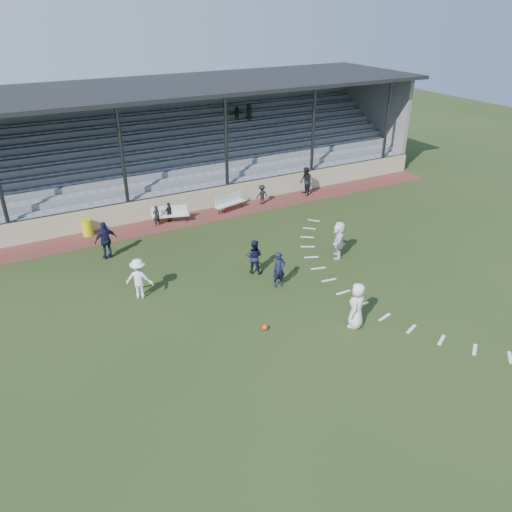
{
  "coord_description": "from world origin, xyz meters",
  "views": [
    {
      "loc": [
        -8.97,
        -14.12,
        11.02
      ],
      "look_at": [
        0.0,
        2.5,
        1.3
      ],
      "focal_mm": 35.0,
      "sensor_mm": 36.0,
      "label": 1
    }
  ],
  "objects_px": {
    "bench_left": "(170,213)",
    "player_white_lead": "(357,305)",
    "bench_right": "(229,201)",
    "official": "(306,182)",
    "football": "(265,327)",
    "trash_bin": "(87,227)",
    "player_navy_lead": "(279,270)"
  },
  "relations": [
    {
      "from": "bench_left",
      "to": "player_white_lead",
      "type": "height_order",
      "value": "player_white_lead"
    },
    {
      "from": "bench_left",
      "to": "bench_right",
      "type": "relative_size",
      "value": 1.0
    },
    {
      "from": "player_white_lead",
      "to": "official",
      "type": "distance_m",
      "value": 14.21
    },
    {
      "from": "bench_right",
      "to": "football",
      "type": "distance_m",
      "value": 12.05
    },
    {
      "from": "trash_bin",
      "to": "player_white_lead",
      "type": "xyz_separation_m",
      "value": [
        7.16,
        -13.14,
        0.45
      ]
    },
    {
      "from": "bench_left",
      "to": "player_navy_lead",
      "type": "xyz_separation_m",
      "value": [
        1.75,
        -8.82,
        0.22
      ]
    },
    {
      "from": "player_white_lead",
      "to": "official",
      "type": "height_order",
      "value": "player_white_lead"
    },
    {
      "from": "trash_bin",
      "to": "official",
      "type": "bearing_deg",
      "value": -1.51
    },
    {
      "from": "player_navy_lead",
      "to": "trash_bin",
      "type": "bearing_deg",
      "value": 127.39
    },
    {
      "from": "trash_bin",
      "to": "player_navy_lead",
      "type": "bearing_deg",
      "value": -56.45
    },
    {
      "from": "bench_left",
      "to": "trash_bin",
      "type": "bearing_deg",
      "value": -168.9
    },
    {
      "from": "trash_bin",
      "to": "player_white_lead",
      "type": "relative_size",
      "value": 0.49
    },
    {
      "from": "bench_right",
      "to": "trash_bin",
      "type": "relative_size",
      "value": 2.28
    },
    {
      "from": "player_white_lead",
      "to": "player_navy_lead",
      "type": "bearing_deg",
      "value": -114.97
    },
    {
      "from": "football",
      "to": "player_white_lead",
      "type": "relative_size",
      "value": 0.12
    },
    {
      "from": "bench_right",
      "to": "player_navy_lead",
      "type": "relative_size",
      "value": 1.27
    },
    {
      "from": "player_navy_lead",
      "to": "bench_right",
      "type": "bearing_deg",
      "value": 81.73
    },
    {
      "from": "bench_right",
      "to": "player_white_lead",
      "type": "distance_m",
      "value": 12.79
    },
    {
      "from": "official",
      "to": "player_navy_lead",
      "type": "bearing_deg",
      "value": -30.45
    },
    {
      "from": "bench_left",
      "to": "football",
      "type": "xyz_separation_m",
      "value": [
        -0.33,
        -11.33,
        -0.47
      ]
    },
    {
      "from": "bench_left",
      "to": "bench_right",
      "type": "bearing_deg",
      "value": 16.94
    },
    {
      "from": "official",
      "to": "football",
      "type": "bearing_deg",
      "value": -30.59
    },
    {
      "from": "bench_left",
      "to": "football",
      "type": "distance_m",
      "value": 11.34
    },
    {
      "from": "bench_right",
      "to": "official",
      "type": "relative_size",
      "value": 1.14
    },
    {
      "from": "football",
      "to": "player_white_lead",
      "type": "xyz_separation_m",
      "value": [
        3.12,
        -1.4,
        0.8
      ]
    },
    {
      "from": "bench_left",
      "to": "bench_right",
      "type": "xyz_separation_m",
      "value": [
        3.65,
        0.03,
        0.0
      ]
    },
    {
      "from": "football",
      "to": "official",
      "type": "height_order",
      "value": "official"
    },
    {
      "from": "player_white_lead",
      "to": "player_navy_lead",
      "type": "distance_m",
      "value": 4.04
    },
    {
      "from": "bench_left",
      "to": "player_white_lead",
      "type": "xyz_separation_m",
      "value": [
        2.79,
        -12.73,
        0.33
      ]
    },
    {
      "from": "bench_left",
      "to": "player_white_lead",
      "type": "distance_m",
      "value": 13.03
    },
    {
      "from": "bench_right",
      "to": "player_white_lead",
      "type": "relative_size",
      "value": 1.11
    },
    {
      "from": "player_navy_lead",
      "to": "bench_left",
      "type": "bearing_deg",
      "value": 105.07
    }
  ]
}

